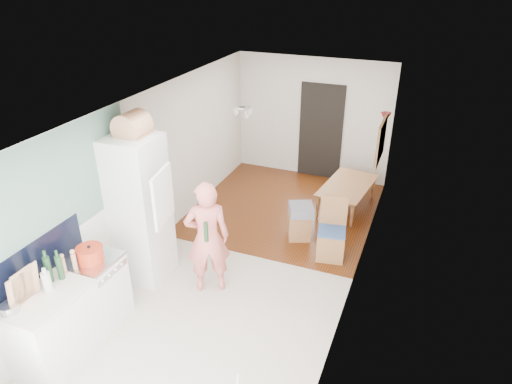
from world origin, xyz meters
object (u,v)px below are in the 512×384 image
Objects in this scene: dining_chair at (332,230)px; stool at (299,226)px; person at (207,228)px; dining_table at (348,198)px.

dining_chair is 2.11× the size of stool.
stool is at bearing 140.34° from dining_chair.
person is 2.02m from dining_chair.
person is 2.03m from stool.
dining_chair reaches higher than dining_table.
dining_chair is (0.07, -1.66, 0.28)m from dining_table.
dining_chair is at bearing -29.79° from stool.
dining_table is at bearing -143.42° from person.
dining_table is 1.20× the size of dining_chair.
dining_chair is 0.76m from stool.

